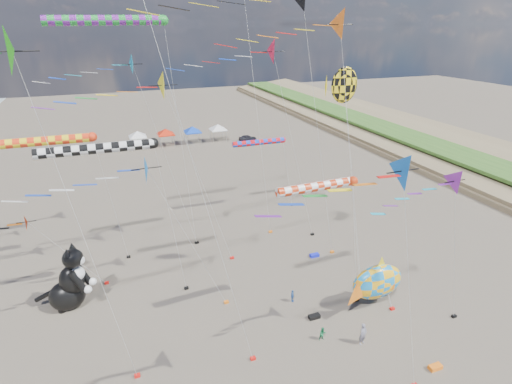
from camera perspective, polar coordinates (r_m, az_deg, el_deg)
The scene contains 26 objects.
delta_kite_0 at distance 35.60m, azimuth -29.91°, elevation -4.27°, with size 9.51×1.55×7.80m.
delta_kite_1 at distance 19.53m, azimuth 20.36°, elevation 1.90°, with size 9.33×2.02×15.83m.
delta_kite_2 at distance 32.37m, azimuth -13.63°, elevation 14.29°, with size 13.23×2.43×18.01m.
delta_kite_3 at distance 20.85m, azimuth -31.24°, elevation 16.33°, with size 9.60×2.34×21.20m.
delta_kite_5 at distance 27.11m, azimuth -15.50°, elevation 3.25°, with size 11.95×2.12×13.67m.
delta_kite_7 at distance 36.00m, azimuth 1.64°, elevation 19.16°, with size 13.03×2.36×20.15m.
delta_kite_8 at distance 36.07m, azimuth -19.49°, elevation 16.26°, with size 11.77×1.87×18.95m.
delta_kite_9 at distance 32.39m, azimuth 4.64°, elevation 25.70°, with size 15.89×2.55×24.23m.
delta_kite_10 at distance 26.93m, azimuth 10.61°, elevation 21.96°, with size 11.81×2.22×22.17m.
delta_kite_11 at distance 27.58m, azimuth 24.80°, elevation 1.27°, with size 8.95×1.78×13.09m.
windsock_0 at distance 35.92m, azimuth -19.99°, elevation 21.93°, with size 10.69×0.82×21.68m.
windsock_1 at distance 36.93m, azimuth -27.63°, elevation 6.43°, with size 9.36×0.80×12.63m.
windsock_2 at distance 45.71m, azimuth 0.80°, elevation 7.09°, with size 7.73×0.68×8.98m.
windsock_3 at distance 29.69m, azimuth -21.11°, elevation 5.77°, with size 9.46×0.76×13.48m.
windsock_4 at distance 27.65m, azimuth 9.21°, elevation 0.72°, with size 7.62×0.70×11.14m.
angelfish_kite at distance 30.91m, azimuth 12.18°, elevation 14.43°, with size 3.74×3.02×18.18m.
cat_inflatable at distance 35.14m, azimuth -25.34°, elevation -10.81°, with size 4.15×2.08×5.61m, color black, non-canonical shape.
fish_inflatable at distance 33.58m, azimuth 16.85°, elevation -12.18°, with size 5.95×2.98×4.51m.
person_adult at distance 30.77m, azimuth 15.05°, elevation -19.00°, with size 0.62×0.41×1.70m, color slate.
child_green at distance 30.68m, azimuth 9.50°, elevation -19.36°, with size 0.52×0.41×1.07m, color #1A7843.
child_blue at distance 33.74m, azimuth 5.22°, elevation -14.56°, with size 0.64×0.27×1.09m, color #3367BD.
kite_bag_0 at distance 39.87m, azimuth 8.35°, elevation -8.94°, with size 0.90×0.44×0.30m, color #151FD9.
kite_bag_1 at distance 32.59m, azimuth 8.33°, elevation -17.19°, with size 0.90×0.44×0.30m, color black.
kite_bag_3 at distance 31.03m, azimuth 24.23°, elevation -21.85°, with size 0.90×0.44×0.30m, color orange.
tent_row at distance 76.30m, azimuth -10.96°, elevation 8.92°, with size 19.20×4.20×3.80m.
parked_car at distance 78.19m, azimuth -1.21°, elevation 7.73°, with size 1.38×3.44×1.17m, color #26262D.
Camera 1 is at (-10.95, -13.13, 21.00)m, focal length 28.00 mm.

